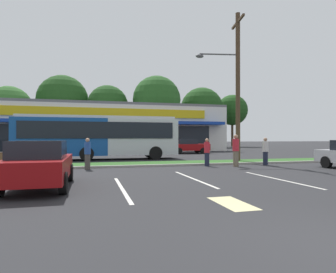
# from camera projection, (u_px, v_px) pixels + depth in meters

# --- Properties ---
(grass_median) EXTENTS (56.00, 2.20, 0.12)m
(grass_median) POSITION_uv_depth(u_px,v_px,m) (154.00, 164.00, 17.67)
(grass_median) COLOR #2D5B23
(grass_median) RESTS_ON ground_plane
(curb_lip) EXTENTS (56.00, 0.24, 0.12)m
(curb_lip) POSITION_uv_depth(u_px,v_px,m) (159.00, 165.00, 16.49)
(curb_lip) COLOR #99968C
(curb_lip) RESTS_ON ground_plane
(parking_stripe_0) EXTENTS (0.12, 4.80, 0.01)m
(parking_stripe_0) POSITION_uv_depth(u_px,v_px,m) (122.00, 188.00, 9.33)
(parking_stripe_0) COLOR silver
(parking_stripe_0) RESTS_ON ground_plane
(parking_stripe_1) EXTENTS (0.12, 4.80, 0.01)m
(parking_stripe_1) POSITION_uv_depth(u_px,v_px,m) (193.00, 179.00, 11.54)
(parking_stripe_1) COLOR silver
(parking_stripe_1) RESTS_ON ground_plane
(parking_stripe_2) EXTENTS (0.12, 4.80, 0.01)m
(parking_stripe_2) POSITION_uv_depth(u_px,v_px,m) (278.00, 179.00, 11.39)
(parking_stripe_2) COLOR silver
(parking_stripe_2) RESTS_ON ground_plane
(lot_arrow) EXTENTS (0.70, 1.60, 0.01)m
(lot_arrow) POSITION_uv_depth(u_px,v_px,m) (232.00, 203.00, 7.19)
(lot_arrow) COLOR beige
(lot_arrow) RESTS_ON ground_plane
(storefront_building) EXTENTS (30.39, 12.46, 5.80)m
(storefront_building) POSITION_uv_depth(u_px,v_px,m) (102.00, 128.00, 37.91)
(storefront_building) COLOR silver
(storefront_building) RESTS_ON ground_plane
(tree_left) EXTENTS (6.40, 6.40, 9.16)m
(tree_left) POSITION_uv_depth(u_px,v_px,m) (9.00, 108.00, 42.04)
(tree_left) COLOR #473323
(tree_left) RESTS_ON ground_plane
(tree_mid_left) EXTENTS (8.09, 8.09, 11.75)m
(tree_mid_left) POSITION_uv_depth(u_px,v_px,m) (63.00, 100.00, 46.85)
(tree_mid_left) COLOR #473323
(tree_mid_left) RESTS_ON ground_plane
(tree_mid) EXTENTS (6.56, 6.56, 10.13)m
(tree_mid) POSITION_uv_depth(u_px,v_px,m) (108.00, 106.00, 46.76)
(tree_mid) COLOR #473323
(tree_mid) RESTS_ON ground_plane
(tree_mid_right) EXTENTS (7.81, 7.81, 11.74)m
(tree_mid_right) POSITION_uv_depth(u_px,v_px,m) (157.00, 100.00, 47.27)
(tree_mid_right) COLOR #473323
(tree_mid_right) RESTS_ON ground_plane
(tree_right) EXTENTS (7.57, 7.57, 10.69)m
(tree_right) POSITION_uv_depth(u_px,v_px,m) (202.00, 109.00, 52.16)
(tree_right) COLOR #473323
(tree_right) RESTS_ON ground_plane
(tree_far_right) EXTENTS (5.79, 5.79, 9.83)m
(tree_far_right) POSITION_uv_depth(u_px,v_px,m) (232.00, 110.00, 55.05)
(tree_far_right) COLOR #473323
(tree_far_right) RESTS_ON ground_plane
(utility_pole) EXTENTS (3.12, 2.39, 10.03)m
(utility_pole) POSITION_uv_depth(u_px,v_px,m) (236.00, 82.00, 19.46)
(utility_pole) COLOR #4C3826
(utility_pole) RESTS_ON ground_plane
(city_bus) EXTENTS (11.74, 2.74, 3.25)m
(city_bus) POSITION_uv_depth(u_px,v_px,m) (99.00, 136.00, 21.79)
(city_bus) COLOR #144793
(city_bus) RESTS_ON ground_plane
(bus_stop_bench) EXTENTS (1.60, 0.45, 0.95)m
(bus_stop_bench) POSITION_uv_depth(u_px,v_px,m) (16.00, 162.00, 13.70)
(bus_stop_bench) COLOR brown
(bus_stop_bench) RESTS_ON ground_plane
(car_1) EXTENTS (4.18, 1.93, 1.53)m
(car_1) POSITION_uv_depth(u_px,v_px,m) (188.00, 146.00, 30.39)
(car_1) COLOR maroon
(car_1) RESTS_ON ground_plane
(car_3) EXTENTS (1.89, 4.22, 1.53)m
(car_3) POSITION_uv_depth(u_px,v_px,m) (39.00, 164.00, 9.34)
(car_3) COLOR maroon
(car_3) RESTS_ON ground_plane
(pedestrian_near_bench) EXTENTS (0.33, 0.33, 1.62)m
(pedestrian_near_bench) POSITION_uv_depth(u_px,v_px,m) (88.00, 154.00, 14.96)
(pedestrian_near_bench) COLOR #47423D
(pedestrian_near_bench) RESTS_ON ground_plane
(pedestrian_by_pole) EXTENTS (0.37, 0.37, 1.82)m
(pedestrian_by_pole) POSITION_uv_depth(u_px,v_px,m) (236.00, 150.00, 16.45)
(pedestrian_by_pole) COLOR #726651
(pedestrian_by_pole) RESTS_ON ground_plane
(pedestrian_mid) EXTENTS (0.32, 0.32, 1.60)m
(pedestrian_mid) POSITION_uv_depth(u_px,v_px,m) (207.00, 152.00, 16.71)
(pedestrian_mid) COLOR #1E2338
(pedestrian_mid) RESTS_ON ground_plane
(pedestrian_far) EXTENTS (0.33, 0.33, 1.65)m
(pedestrian_far) POSITION_uv_depth(u_px,v_px,m) (265.00, 151.00, 17.40)
(pedestrian_far) COLOR #1E2338
(pedestrian_far) RESTS_ON ground_plane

